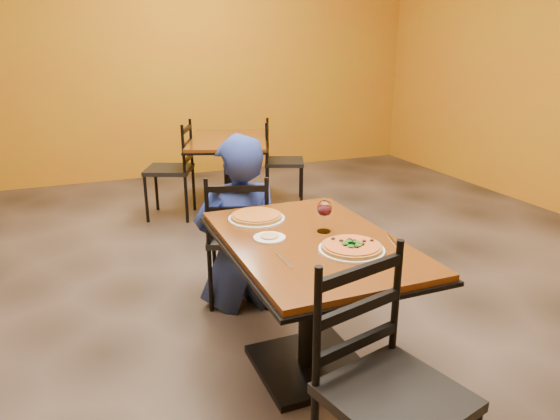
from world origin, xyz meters
name	(u,v)px	position (x,y,z in m)	size (l,w,h in m)	color
floor	(275,323)	(0.00, 0.00, 0.00)	(7.00, 8.00, 0.01)	black
wall_back	(156,57)	(0.00, 4.00, 1.50)	(7.00, 0.01, 3.00)	#C06215
table_main	(311,274)	(0.00, -0.50, 0.56)	(0.83, 1.23, 0.75)	#6A3110
table_second	(229,157)	(0.40, 2.32, 0.55)	(1.13, 1.36, 0.75)	#6A3110
chair_main_near	(396,399)	(-0.09, -1.38, 0.49)	(0.44, 0.44, 0.97)	black
chair_main_far	(239,236)	(-0.10, 0.41, 0.45)	(0.41, 0.41, 0.90)	black
chair_second_left	(169,170)	(-0.21, 2.32, 0.48)	(0.43, 0.43, 0.95)	black
chair_second_right	(284,162)	(1.02, 2.32, 0.45)	(0.41, 0.41, 0.90)	black
diner	(239,221)	(-0.11, 0.36, 0.57)	(0.58, 0.38, 1.15)	navy
plate_main	(352,250)	(0.11, -0.70, 0.76)	(0.31, 0.31, 0.01)	white
pizza_main	(352,246)	(0.11, -0.70, 0.77)	(0.28, 0.28, 0.02)	#9A130B
plate_far	(256,219)	(-0.16, -0.12, 0.76)	(0.31, 0.31, 0.01)	white
pizza_far	(256,216)	(-0.16, -0.12, 0.77)	(0.28, 0.28, 0.02)	orange
side_plate	(269,238)	(-0.19, -0.42, 0.76)	(0.16, 0.16, 0.01)	white
dip	(269,236)	(-0.19, -0.42, 0.76)	(0.09, 0.09, 0.01)	tan
wine_glass	(324,215)	(0.10, -0.43, 0.84)	(0.08, 0.08, 0.18)	white
fork	(284,260)	(-0.23, -0.69, 0.75)	(0.01, 0.19, 0.00)	silver
knife	(395,243)	(0.35, -0.70, 0.75)	(0.01, 0.21, 0.00)	silver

